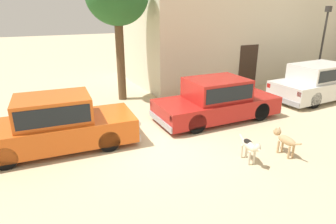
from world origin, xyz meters
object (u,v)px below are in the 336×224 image
at_px(parked_sedan_nearest, 56,123).
at_px(stray_dog_tan, 284,139).
at_px(parked_sedan_third, 320,81).
at_px(parked_sedan_second, 216,99).
at_px(stray_dog_spotted, 250,146).
at_px(street_lamp, 324,35).

distance_m(parked_sedan_nearest, stray_dog_tan, 6.27).
bearing_deg(parked_sedan_third, parked_sedan_nearest, 177.79).
xyz_separation_m(parked_sedan_nearest, parked_sedan_third, (10.83, -0.00, 0.02)).
distance_m(parked_sedan_second, stray_dog_spotted, 3.18).
height_order(parked_sedan_third, street_lamp, street_lamp).
relative_size(parked_sedan_nearest, street_lamp, 1.16).
distance_m(parked_sedan_nearest, stray_dog_spotted, 5.29).
bearing_deg(parked_sedan_third, stray_dog_tan, -152.24).
height_order(parked_sedan_second, stray_dog_spotted, parked_sedan_second).
bearing_deg(parked_sedan_third, stray_dog_spotted, -157.12).
distance_m(parked_sedan_second, street_lamp, 8.28).
height_order(parked_sedan_second, street_lamp, street_lamp).
bearing_deg(stray_dog_tan, parked_sedan_nearest, 61.35).
bearing_deg(parked_sedan_nearest, parked_sedan_third, 3.90).
bearing_deg(street_lamp, parked_sedan_third, -140.95).
height_order(stray_dog_spotted, street_lamp, street_lamp).
height_order(parked_sedan_nearest, stray_dog_tan, parked_sedan_nearest).
distance_m(parked_sedan_nearest, parked_sedan_second, 5.36).
height_order(parked_sedan_third, stray_dog_spotted, parked_sedan_third).
bearing_deg(parked_sedan_second, parked_sedan_nearest, -179.83).
relative_size(parked_sedan_nearest, stray_dog_tan, 4.59).
height_order(parked_sedan_nearest, stray_dog_spotted, parked_sedan_nearest).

